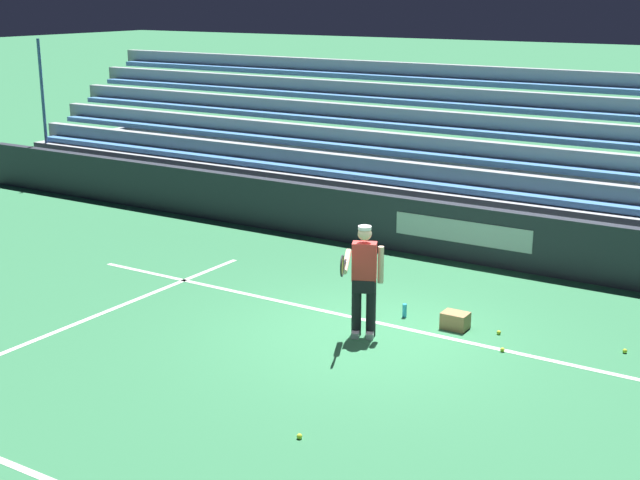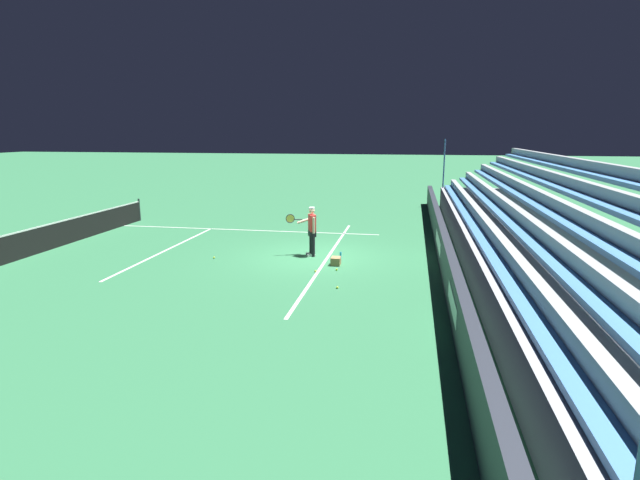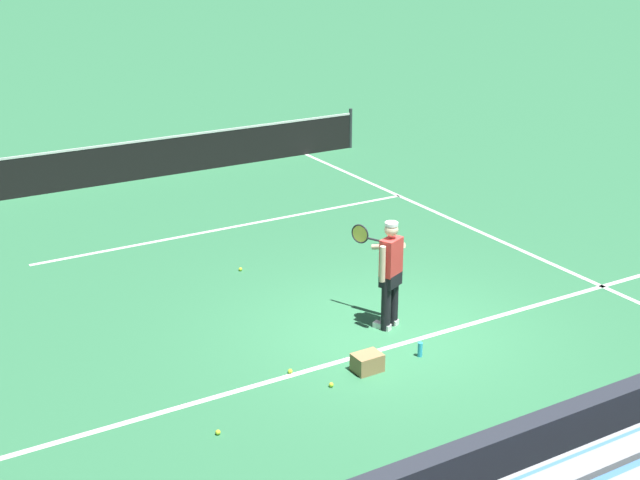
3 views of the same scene
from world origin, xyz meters
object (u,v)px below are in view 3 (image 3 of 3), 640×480
Objects in this scene: tennis_ball_far_left at (290,371)px; tennis_ball_stray_back at (240,269)px; tennis_player at (389,273)px; tennis_net at (157,157)px; ball_box_cardboard at (367,362)px; tennis_ball_by_box at (331,385)px; tennis_ball_near_player at (218,432)px; water_bottle at (420,350)px.

tennis_ball_far_left and tennis_ball_stray_back have the same top height.
tennis_player is 9.64m from tennis_net.
tennis_ball_by_box is (-0.67, -0.13, -0.10)m from ball_box_cardboard.
ball_box_cardboard is at bearing -26.91° from tennis_ball_far_left.
ball_box_cardboard is 6.06× the size of tennis_ball_near_player.
tennis_ball_far_left is at bearing -165.20° from tennis_player.
tennis_ball_near_player is 5.30m from tennis_ball_stray_back.
tennis_player is at bearing 33.63° from tennis_ball_by_box.
tennis_ball_stray_back is 0.30× the size of water_bottle.
tennis_net is at bearing 79.04° from tennis_ball_far_left.
tennis_ball_stray_back is at bearing 80.22° from tennis_ball_by_box.
ball_box_cardboard is (-1.06, -1.02, -0.76)m from tennis_player.
tennis_player reaches higher than tennis_ball_stray_back.
tennis_ball_stray_back is (-0.98, 3.21, -0.86)m from tennis_player.
tennis_player is at bearing 43.97° from ball_box_cardboard.
water_bottle is at bearing 3.48° from tennis_ball_by_box.
tennis_player reaches higher than tennis_ball_far_left.
tennis_player is 2.25m from tennis_ball_by_box.
tennis_net reaches higher than ball_box_cardboard.
water_bottle is at bearing 6.49° from tennis_ball_near_player.
ball_box_cardboard is at bearing 9.50° from tennis_ball_near_player.
tennis_ball_near_player is 3.39m from water_bottle.
tennis_ball_near_player is at bearing -157.88° from tennis_player.
tennis_player is 3.46m from tennis_ball_stray_back.
tennis_net is (3.48, 11.07, 0.46)m from tennis_ball_near_player.
tennis_ball_stray_back is at bearing 74.37° from tennis_ball_far_left.
water_bottle is at bearing -90.61° from tennis_net.
tennis_net is at bearing 90.33° from tennis_player.
ball_box_cardboard is 6.06× the size of tennis_ball_far_left.
tennis_ball_far_left is at bearing 164.35° from water_bottle.
tennis_ball_far_left is at bearing 153.09° from ball_box_cardboard.
tennis_ball_near_player is 0.01× the size of tennis_net.
tennis_ball_stray_back is 6.51m from tennis_net.
water_bottle reaches higher than tennis_ball_by_box.
ball_box_cardboard is 0.04× the size of tennis_net.
tennis_ball_far_left is 10.36m from tennis_net.
tennis_ball_by_box and tennis_ball_stray_back have the same top height.
tennis_net is at bearing 72.54° from tennis_ball_near_player.
tennis_player reaches higher than tennis_net.
tennis_ball_far_left is (-2.02, -0.53, -0.86)m from tennis_player.
tennis_ball_near_player is at bearing -170.94° from tennis_ball_by_box.
tennis_player is 1.66m from ball_box_cardboard.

